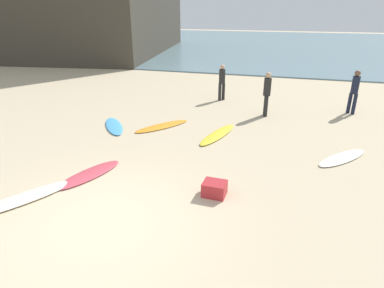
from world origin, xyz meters
TOP-DOWN VIEW (x-y plane):
  - ground_plane at (0.00, 0.00)m, footprint 120.00×120.00m
  - ocean_water at (0.00, 36.05)m, footprint 120.00×40.00m
  - surfboard_0 at (5.00, 4.64)m, footprint 1.66×1.85m
  - surfboard_1 at (-2.13, 0.28)m, footprint 1.69×2.35m
  - surfboard_2 at (-1.34, 1.74)m, footprint 1.16×1.99m
  - surfboard_3 at (-2.55, 5.20)m, footprint 1.62×1.92m
  - surfboard_4 at (-0.89, 5.70)m, footprint 1.72×2.10m
  - surfboard_5 at (1.21, 5.42)m, footprint 1.05×2.32m
  - beachgoer_near at (2.54, 8.10)m, footprint 0.33×0.34m
  - beachgoer_mid at (5.83, 9.36)m, footprint 0.39×0.39m
  - beachgoer_far at (0.40, 9.94)m, footprint 0.40×0.40m
  - beach_cooler at (1.95, 1.72)m, footprint 0.53×0.45m

SIDE VIEW (x-z plane):
  - ground_plane at x=0.00m, z-range 0.00..0.00m
  - surfboard_4 at x=-0.89m, z-range 0.00..0.06m
  - surfboard_0 at x=5.00m, z-range 0.00..0.07m
  - surfboard_2 at x=-1.34m, z-range 0.00..0.07m
  - surfboard_3 at x=-2.55m, z-range 0.00..0.07m
  - surfboard_5 at x=1.21m, z-range 0.00..0.08m
  - surfboard_1 at x=-2.13m, z-range 0.00..0.08m
  - ocean_water at x=0.00m, z-range 0.00..0.08m
  - beach_cooler at x=1.95m, z-range 0.00..0.33m
  - beachgoer_far at x=0.40m, z-range 0.09..1.70m
  - beachgoer_near at x=2.54m, z-range 0.10..1.81m
  - beachgoer_mid at x=5.83m, z-range 0.10..1.84m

